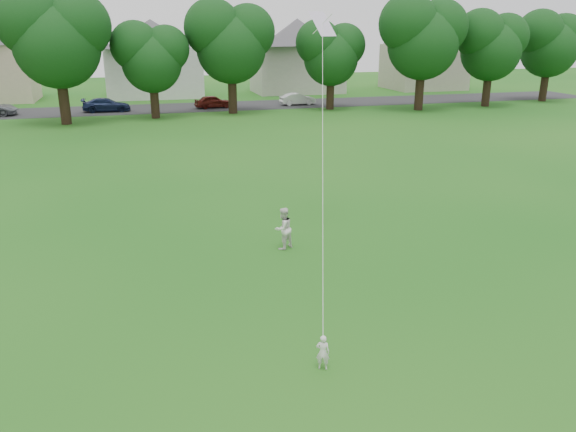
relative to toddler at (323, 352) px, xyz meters
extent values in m
plane|color=#125213|center=(-0.95, 1.58, -0.40)|extent=(160.00, 160.00, 0.00)
cube|color=#2D2D30|center=(-0.95, 43.58, -0.40)|extent=(90.00, 7.00, 0.01)
imported|color=silver|center=(0.00, 0.00, 0.00)|extent=(0.35, 0.30, 0.81)
imported|color=silver|center=(0.98, 6.97, 0.30)|extent=(0.86, 0.80, 1.42)
plane|color=silver|center=(2.81, 8.73, 6.71)|extent=(1.15, 1.01, 0.79)
cylinder|color=white|center=(1.41, 4.37, 3.45)|extent=(0.01, 0.01, 11.26)
cylinder|color=black|center=(-8.45, 36.33, 1.55)|extent=(0.78, 0.78, 3.92)
cylinder|color=black|center=(-1.68, 37.70, 1.08)|extent=(0.69, 0.69, 2.97)
cylinder|color=black|center=(4.94, 38.76, 1.42)|extent=(0.75, 0.75, 3.66)
cylinder|color=black|center=(13.91, 38.94, 1.11)|extent=(0.70, 0.70, 3.04)
cylinder|color=black|center=(21.45, 36.36, 1.52)|extent=(0.77, 0.77, 3.86)
cylinder|color=black|center=(28.83, 37.05, 1.30)|extent=(0.73, 0.73, 3.40)
cylinder|color=black|center=(36.74, 38.97, 1.31)|extent=(0.73, 0.73, 3.43)
imported|color=#151F41|center=(-5.67, 42.58, 0.20)|extent=(4.14, 1.78, 1.19)
imported|color=maroon|center=(3.77, 42.58, 0.18)|extent=(3.55, 1.80, 1.16)
imported|color=silver|center=(11.90, 42.58, 0.17)|extent=(3.45, 1.35, 1.12)
cube|color=white|center=(-0.95, 53.58, 2.16)|extent=(9.81, 7.04, 5.13)
pyramid|color=#4B494E|center=(-0.95, 53.58, 7.54)|extent=(14.16, 14.16, 2.82)
cube|color=beige|center=(15.05, 53.58, 2.21)|extent=(9.74, 6.47, 5.22)
pyramid|color=#4B494E|center=(15.05, 53.58, 7.69)|extent=(14.05, 14.05, 2.87)
cube|color=#B0A892|center=(31.05, 53.58, 2.20)|extent=(8.44, 7.44, 5.21)
pyramid|color=#4B494E|center=(31.05, 53.58, 7.66)|extent=(12.17, 12.17, 2.86)
camera|label=1|loc=(-3.48, -9.85, 6.55)|focal=35.00mm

